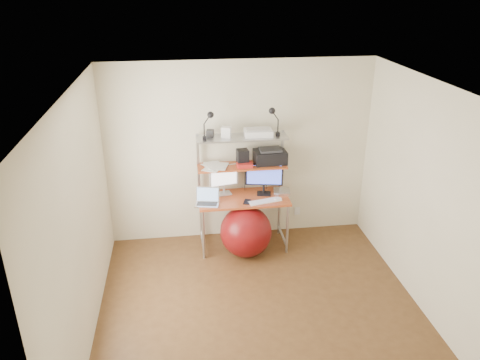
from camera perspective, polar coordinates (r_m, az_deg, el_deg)
The scene contains 20 objects.
room at distance 4.75m, azimuth 2.87°, elevation -4.08°, with size 3.60×3.60×3.60m.
computer_desk at distance 6.21m, azimuth 0.32°, elevation -0.09°, with size 1.20×0.60×1.57m.
wall_outlet at distance 6.91m, azimuth 6.99°, elevation -3.75°, with size 0.08×0.01×0.12m, color white.
monitor_silver at distance 6.27m, azimuth -1.97°, elevation 0.30°, with size 0.39×0.17×0.44m.
monitor_black at distance 6.26m, azimuth 2.94°, elevation 0.47°, with size 0.51×0.17×0.51m.
laptop at distance 6.08m, azimuth -4.00°, elevation -2.48°, with size 0.34×0.30×0.27m.
keyboard at distance 6.14m, azimuth 3.07°, elevation -2.60°, with size 0.44×0.12×0.01m, color white.
mouse at distance 6.19m, azimuth 4.65°, elevation -2.34°, with size 0.09×0.05×0.02m, color white.
mac_mini at distance 6.39m, azimuth 5.11°, elevation -1.41°, with size 0.22×0.22×0.04m, color silver.
phone at distance 6.12m, azimuth 0.85°, elevation -2.67°, with size 0.08×0.15×0.01m, color black.
printer at distance 6.26m, azimuth 3.69°, elevation 2.91°, with size 0.43×0.31×0.20m.
nas_cube at distance 6.17m, azimuth 0.31°, elevation 2.77°, with size 0.15×0.15×0.21m, color black.
red_box at distance 6.13m, azimuth 0.57°, elevation 1.84°, with size 0.20×0.13×0.06m, color red.
scanner at distance 6.09m, azimuth 2.24°, elevation 5.83°, with size 0.37×0.25×0.10m.
box_white at distance 6.01m, azimuth -1.70°, elevation 5.85°, with size 0.12×0.10×0.14m, color white.
box_grey at distance 6.05m, azimuth -3.66°, elevation 5.70°, with size 0.09×0.09×0.09m, color #323234.
clip_lamp_left at distance 5.86m, azimuth -3.78°, elevation 7.37°, with size 0.15×0.08×0.37m.
clip_lamp_right at distance 6.01m, azimuth 4.07°, elevation 7.86°, with size 0.15×0.08×0.38m.
exercise_ball at distance 6.24m, azimuth 0.72°, elevation -6.30°, with size 0.69×0.69×0.69m, color maroon.
paper_stack at distance 6.15m, azimuth -3.10°, elevation 1.70°, with size 0.39×0.42×0.02m.
Camera 1 is at (-0.80, -4.13, 3.46)m, focal length 35.00 mm.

